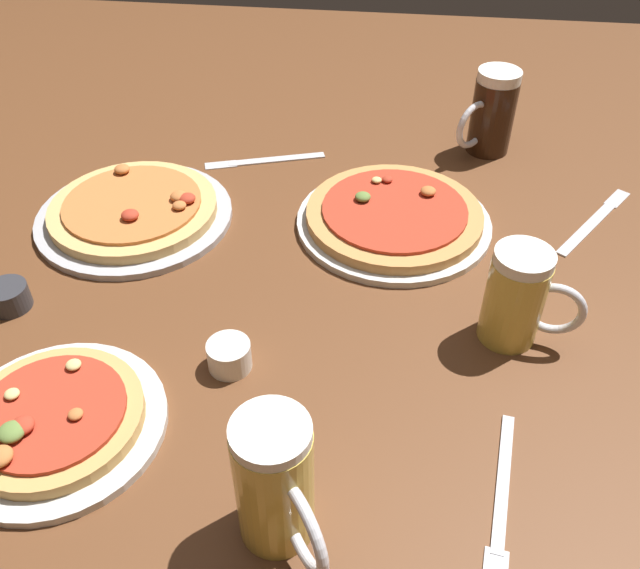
{
  "coord_description": "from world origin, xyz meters",
  "views": [
    {
      "loc": [
        0.09,
        -0.75,
        0.68
      ],
      "look_at": [
        0.0,
        0.0,
        0.02
      ],
      "focal_mm": 38.1,
      "sensor_mm": 36.0,
      "label": 1
    }
  ],
  "objects_px": {
    "ramekin_butter": "(8,297)",
    "knife_spare": "(595,220)",
    "fork_left": "(502,498)",
    "beer_mug_pale": "(491,113)",
    "pizza_plate_near": "(54,421)",
    "knife_right": "(264,160)",
    "beer_mug_dark": "(518,297)",
    "beer_mug_amber": "(279,485)",
    "pizza_plate_far": "(134,211)",
    "ramekin_sauce": "(229,356)",
    "pizza_plate_side": "(394,217)"
  },
  "relations": [
    {
      "from": "knife_spare",
      "to": "pizza_plate_near",
      "type": "bearing_deg",
      "value": -144.26
    },
    {
      "from": "pizza_plate_near",
      "to": "pizza_plate_far",
      "type": "relative_size",
      "value": 0.81
    },
    {
      "from": "ramekin_sauce",
      "to": "knife_spare",
      "type": "bearing_deg",
      "value": 36.28
    },
    {
      "from": "pizza_plate_near",
      "to": "knife_right",
      "type": "distance_m",
      "value": 0.66
    },
    {
      "from": "beer_mug_amber",
      "to": "knife_spare",
      "type": "distance_m",
      "value": 0.76
    },
    {
      "from": "fork_left",
      "to": "knife_right",
      "type": "relative_size",
      "value": 0.99
    },
    {
      "from": "pizza_plate_near",
      "to": "ramekin_sauce",
      "type": "distance_m",
      "value": 0.23
    },
    {
      "from": "beer_mug_amber",
      "to": "beer_mug_dark",
      "type": "bearing_deg",
      "value": 50.85
    },
    {
      "from": "pizza_plate_side",
      "to": "ramekin_butter",
      "type": "bearing_deg",
      "value": -153.74
    },
    {
      "from": "beer_mug_amber",
      "to": "beer_mug_pale",
      "type": "height_order",
      "value": "beer_mug_amber"
    },
    {
      "from": "fork_left",
      "to": "beer_mug_amber",
      "type": "bearing_deg",
      "value": -164.64
    },
    {
      "from": "ramekin_butter",
      "to": "knife_right",
      "type": "bearing_deg",
      "value": 56.88
    },
    {
      "from": "beer_mug_pale",
      "to": "knife_spare",
      "type": "bearing_deg",
      "value": -52.0
    },
    {
      "from": "pizza_plate_side",
      "to": "beer_mug_pale",
      "type": "bearing_deg",
      "value": 58.28
    },
    {
      "from": "pizza_plate_near",
      "to": "fork_left",
      "type": "bearing_deg",
      "value": -3.42
    },
    {
      "from": "pizza_plate_side",
      "to": "ramekin_butter",
      "type": "distance_m",
      "value": 0.61
    },
    {
      "from": "knife_right",
      "to": "pizza_plate_near",
      "type": "bearing_deg",
      "value": -101.77
    },
    {
      "from": "beer_mug_dark",
      "to": "knife_right",
      "type": "bearing_deg",
      "value": 135.37
    },
    {
      "from": "pizza_plate_far",
      "to": "ramekin_butter",
      "type": "bearing_deg",
      "value": -114.97
    },
    {
      "from": "pizza_plate_far",
      "to": "pizza_plate_side",
      "type": "distance_m",
      "value": 0.44
    },
    {
      "from": "pizza_plate_near",
      "to": "knife_spare",
      "type": "xyz_separation_m",
      "value": [
        0.73,
        0.52,
        -0.01
      ]
    },
    {
      "from": "pizza_plate_near",
      "to": "pizza_plate_far",
      "type": "xyz_separation_m",
      "value": [
        -0.05,
        0.44,
        0.0
      ]
    },
    {
      "from": "fork_left",
      "to": "knife_right",
      "type": "bearing_deg",
      "value": 120.11
    },
    {
      "from": "pizza_plate_near",
      "to": "knife_right",
      "type": "height_order",
      "value": "pizza_plate_near"
    },
    {
      "from": "fork_left",
      "to": "beer_mug_pale",
      "type": "bearing_deg",
      "value": 87.97
    },
    {
      "from": "beer_mug_pale",
      "to": "beer_mug_dark",
      "type": "bearing_deg",
      "value": -89.74
    },
    {
      "from": "ramekin_butter",
      "to": "knife_right",
      "type": "height_order",
      "value": "ramekin_butter"
    },
    {
      "from": "beer_mug_pale",
      "to": "pizza_plate_side",
      "type": "bearing_deg",
      "value": -121.72
    },
    {
      "from": "beer_mug_dark",
      "to": "ramekin_butter",
      "type": "distance_m",
      "value": 0.72
    },
    {
      "from": "beer_mug_pale",
      "to": "knife_right",
      "type": "bearing_deg",
      "value": -167.43
    },
    {
      "from": "pizza_plate_side",
      "to": "beer_mug_dark",
      "type": "bearing_deg",
      "value": -54.76
    },
    {
      "from": "pizza_plate_side",
      "to": "fork_left",
      "type": "relative_size",
      "value": 1.46
    },
    {
      "from": "ramekin_butter",
      "to": "pizza_plate_far",
      "type": "bearing_deg",
      "value": 65.03
    },
    {
      "from": "ramekin_butter",
      "to": "knife_spare",
      "type": "bearing_deg",
      "value": 20.0
    },
    {
      "from": "beer_mug_dark",
      "to": "ramekin_butter",
      "type": "xyz_separation_m",
      "value": [
        -0.72,
        -0.03,
        -0.05
      ]
    },
    {
      "from": "beer_mug_pale",
      "to": "beer_mug_amber",
      "type": "bearing_deg",
      "value": -107.42
    },
    {
      "from": "beer_mug_amber",
      "to": "ramekin_sauce",
      "type": "relative_size",
      "value": 2.92
    },
    {
      "from": "pizza_plate_far",
      "to": "knife_right",
      "type": "distance_m",
      "value": 0.28
    },
    {
      "from": "knife_right",
      "to": "ramekin_butter",
      "type": "bearing_deg",
      "value": -123.12
    },
    {
      "from": "beer_mug_amber",
      "to": "knife_right",
      "type": "xyz_separation_m",
      "value": [
        -0.16,
        0.75,
        -0.08
      ]
    },
    {
      "from": "beer_mug_dark",
      "to": "ramekin_sauce",
      "type": "relative_size",
      "value": 2.49
    },
    {
      "from": "ramekin_butter",
      "to": "knife_right",
      "type": "xyz_separation_m",
      "value": [
        0.29,
        0.45,
        -0.02
      ]
    },
    {
      "from": "pizza_plate_far",
      "to": "knife_spare",
      "type": "xyz_separation_m",
      "value": [
        0.78,
        0.09,
        -0.01
      ]
    },
    {
      "from": "knife_right",
      "to": "knife_spare",
      "type": "bearing_deg",
      "value": -11.89
    },
    {
      "from": "knife_right",
      "to": "knife_spare",
      "type": "distance_m",
      "value": 0.61
    },
    {
      "from": "ramekin_butter",
      "to": "knife_spare",
      "type": "height_order",
      "value": "ramekin_butter"
    },
    {
      "from": "beer_mug_amber",
      "to": "beer_mug_pale",
      "type": "xyz_separation_m",
      "value": [
        0.26,
        0.84,
        -0.0
      ]
    },
    {
      "from": "fork_left",
      "to": "knife_spare",
      "type": "distance_m",
      "value": 0.59
    },
    {
      "from": "pizza_plate_side",
      "to": "knife_right",
      "type": "bearing_deg",
      "value": 145.02
    },
    {
      "from": "pizza_plate_side",
      "to": "beer_mug_pale",
      "type": "relative_size",
      "value": 2.01
    }
  ]
}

